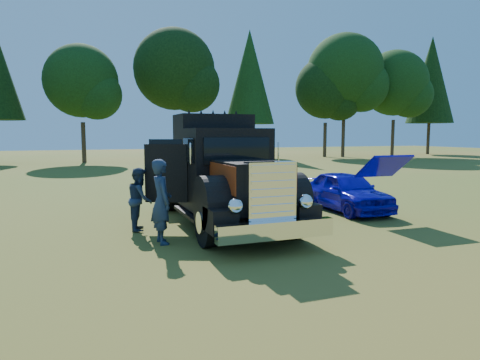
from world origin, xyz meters
name	(u,v)px	position (x,y,z in m)	size (l,w,h in m)	color
ground	(277,235)	(0.00, 0.00, 0.00)	(120.00, 120.00, 0.00)	#3A5D1B
treeline	(141,69)	(0.70, 27.62, 7.80)	(72.10, 24.04, 13.84)	#2D2116
diamond_t_truck	(223,178)	(-0.85, 1.64, 1.28)	(3.30, 7.16, 3.00)	black
hotrod_coupe	(346,191)	(3.50, 2.21, 0.64)	(1.60, 4.06, 1.89)	#070FA8
spectator_near	(161,202)	(-2.77, 0.22, 0.95)	(0.70, 0.46, 1.91)	#1A223E
spectator_far	(140,199)	(-3.03, 1.78, 0.80)	(0.78, 0.61, 1.61)	#21294D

